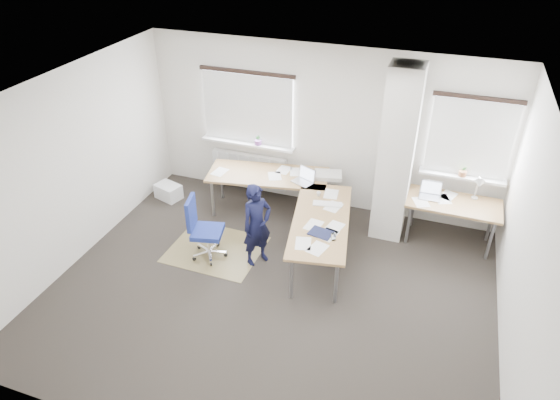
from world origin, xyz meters
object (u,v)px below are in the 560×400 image
(desk_main, at_px, (296,197))
(task_chair, at_px, (206,240))
(desk_side, at_px, (454,205))
(person, at_px, (257,225))

(desk_main, xyz_separation_m, task_chair, (-1.10, -1.01, -0.41))
(desk_side, height_order, task_chair, desk_side)
(task_chair, xyz_separation_m, person, (0.78, 0.14, 0.37))
(task_chair, height_order, person, person)
(desk_side, distance_m, task_chair, 3.81)
(desk_main, relative_size, desk_side, 1.99)
(desk_main, xyz_separation_m, person, (-0.32, -0.87, -0.04))
(desk_side, height_order, person, person)
(desk_main, height_order, person, person)
(desk_main, bearing_deg, task_chair, -147.57)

